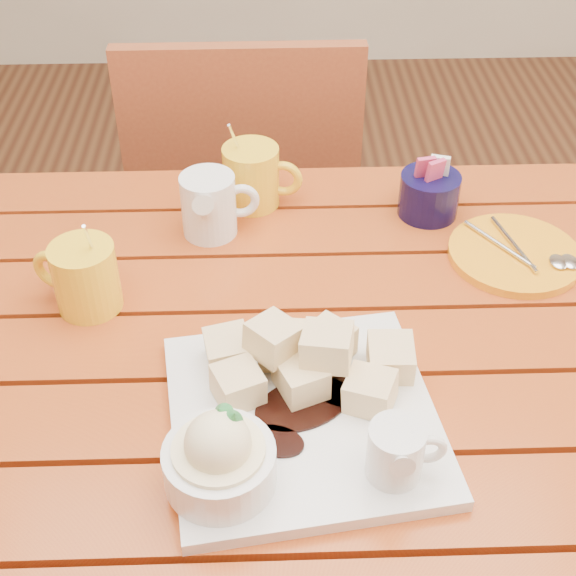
{
  "coord_description": "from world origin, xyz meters",
  "views": [
    {
      "loc": [
        -0.03,
        -0.69,
        1.41
      ],
      "look_at": [
        -0.01,
        0.02,
        0.82
      ],
      "focal_mm": 50.0,
      "sensor_mm": 36.0,
      "label": 1
    }
  ],
  "objects_px": {
    "coffee_mug_left": "(84,276)",
    "table": "(294,403)",
    "chair_far": "(246,210)",
    "dessert_plate": "(286,415)",
    "coffee_mug_right": "(253,175)",
    "orange_saucer": "(516,254)"
  },
  "relations": [
    {
      "from": "coffee_mug_right",
      "to": "chair_far",
      "type": "relative_size",
      "value": 0.15
    },
    {
      "from": "dessert_plate",
      "to": "coffee_mug_right",
      "type": "xyz_separation_m",
      "value": [
        -0.03,
        0.44,
        0.02
      ]
    },
    {
      "from": "table",
      "to": "coffee_mug_right",
      "type": "bearing_deg",
      "value": 99.03
    },
    {
      "from": "coffee_mug_left",
      "to": "chair_far",
      "type": "height_order",
      "value": "chair_far"
    },
    {
      "from": "coffee_mug_left",
      "to": "coffee_mug_right",
      "type": "relative_size",
      "value": 0.98
    },
    {
      "from": "coffee_mug_left",
      "to": "chair_far",
      "type": "xyz_separation_m",
      "value": [
        0.18,
        0.58,
        -0.3
      ]
    },
    {
      "from": "table",
      "to": "chair_far",
      "type": "distance_m",
      "value": 0.68
    },
    {
      "from": "dessert_plate",
      "to": "chair_far",
      "type": "relative_size",
      "value": 0.35
    },
    {
      "from": "coffee_mug_left",
      "to": "table",
      "type": "bearing_deg",
      "value": 4.71
    },
    {
      "from": "table",
      "to": "orange_saucer",
      "type": "height_order",
      "value": "orange_saucer"
    },
    {
      "from": "coffee_mug_right",
      "to": "orange_saucer",
      "type": "distance_m",
      "value": 0.38
    },
    {
      "from": "dessert_plate",
      "to": "orange_saucer",
      "type": "relative_size",
      "value": 1.78
    },
    {
      "from": "table",
      "to": "coffee_mug_right",
      "type": "relative_size",
      "value": 8.83
    },
    {
      "from": "orange_saucer",
      "to": "chair_far",
      "type": "height_order",
      "value": "chair_far"
    },
    {
      "from": "coffee_mug_left",
      "to": "orange_saucer",
      "type": "height_order",
      "value": "coffee_mug_left"
    },
    {
      "from": "table",
      "to": "dessert_plate",
      "type": "relative_size",
      "value": 3.8
    },
    {
      "from": "orange_saucer",
      "to": "chair_far",
      "type": "bearing_deg",
      "value": 126.74
    },
    {
      "from": "dessert_plate",
      "to": "coffee_mug_right",
      "type": "height_order",
      "value": "coffee_mug_right"
    },
    {
      "from": "table",
      "to": "coffee_mug_left",
      "type": "distance_m",
      "value": 0.31
    },
    {
      "from": "table",
      "to": "coffee_mug_left",
      "type": "bearing_deg",
      "value": 163.22
    },
    {
      "from": "dessert_plate",
      "to": "chair_far",
      "type": "bearing_deg",
      "value": 94.1
    },
    {
      "from": "coffee_mug_right",
      "to": "orange_saucer",
      "type": "xyz_separation_m",
      "value": [
        0.35,
        -0.15,
        -0.04
      ]
    }
  ]
}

